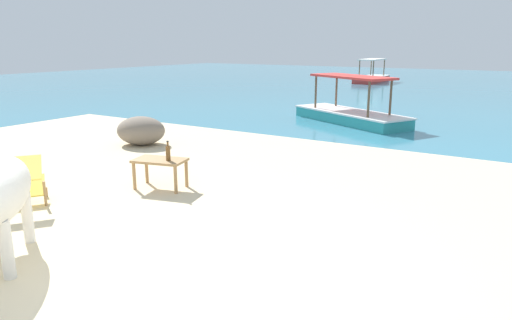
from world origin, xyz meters
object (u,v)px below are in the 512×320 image
(deck_chair_far, at_px, (22,179))
(boat_teal, at_px, (350,113))
(bottle, at_px, (168,153))
(low_bench_table, at_px, (160,164))
(boat_red, at_px, (372,77))

(deck_chair_far, xyz_separation_m, boat_teal, (1.11, 8.98, -0.13))
(bottle, xyz_separation_m, deck_chair_far, (-1.12, -1.60, -0.18))
(low_bench_table, distance_m, boat_teal, 7.39)
(low_bench_table, distance_m, boat_red, 21.80)
(deck_chair_far, xyz_separation_m, boat_red, (-3.01, 23.04, -0.13))
(bottle, relative_size, boat_teal, 0.08)
(bottle, bearing_deg, boat_teal, 90.07)
(boat_red, xyz_separation_m, boat_teal, (4.12, -14.05, 0.00))
(boat_red, height_order, boat_teal, same)
(boat_red, distance_m, boat_teal, 14.64)
(deck_chair_far, height_order, boat_red, boat_red)
(low_bench_table, bearing_deg, deck_chair_far, -135.39)
(boat_red, bearing_deg, low_bench_table, -171.45)
(deck_chair_far, distance_m, boat_red, 23.23)
(low_bench_table, height_order, boat_red, boat_red)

